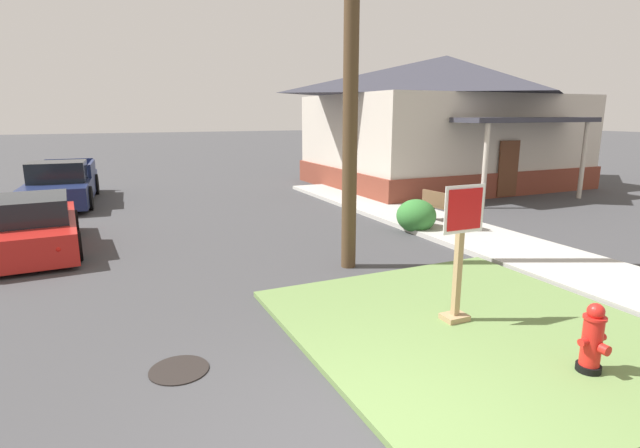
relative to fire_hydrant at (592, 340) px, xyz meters
name	(u,v)px	position (x,y,z in m)	size (l,w,h in m)	color
grass_corner_patch	(473,329)	(-0.37, 1.49, -0.43)	(4.82, 5.16, 0.08)	#668447
sidewalk_strip	(462,233)	(3.25, 5.94, -0.41)	(2.20, 17.79, 0.12)	#B2AFA8
fire_hydrant	(592,340)	(0.00, 0.00, 0.00)	(0.38, 0.34, 0.83)	black
stop_sign	(459,259)	(-0.47, 1.76, 0.53)	(0.67, 0.28, 1.97)	#A3845B
manhole_cover	(179,370)	(-4.29, 2.13, -0.46)	(0.70, 0.70, 0.02)	black
parked_sedan_red	(31,228)	(-6.41, 8.71, 0.07)	(2.04, 4.12, 1.25)	red
pickup_truck_navy	(62,185)	(-6.13, 15.03, 0.15)	(2.25, 5.56, 1.48)	#19234C
street_bench	(447,207)	(3.28, 6.62, 0.12)	(0.56, 1.66, 0.85)	brown
corner_house	(444,120)	(8.48, 13.47, 2.25)	(10.56, 9.13, 5.31)	brown
shrub_by_curb	(416,216)	(2.36, 6.69, -0.05)	(1.01, 1.01, 0.85)	#327431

